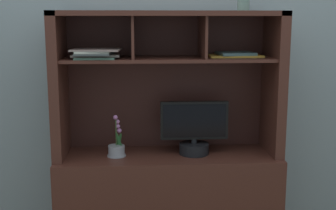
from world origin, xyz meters
TOP-DOWN VIEW (x-y plane):
  - back_wall at (0.00, 0.28)m, footprint 6.00×0.02m
  - media_console at (0.00, 0.01)m, footprint 1.40×0.52m
  - tv_monitor at (0.16, -0.03)m, footprint 0.42×0.19m
  - potted_orchid at (-0.32, -0.04)m, footprint 0.12×0.12m
  - magazine_stack_left at (0.42, 0.03)m, footprint 0.34×0.22m
  - magazine_stack_centre at (-0.44, -0.06)m, footprint 0.30×0.27m
  - diffuser_bottle at (0.45, -0.02)m, footprint 0.07×0.07m

SIDE VIEW (x-z plane):
  - media_console at x=0.00m, z-range -0.29..1.16m
  - potted_orchid at x=-0.32m, z-range 0.48..0.74m
  - tv_monitor at x=0.16m, z-range 0.53..0.87m
  - magazine_stack_left at x=0.42m, z-range 1.17..1.20m
  - magazine_stack_centre at x=-0.44m, z-range 1.17..1.23m
  - back_wall at x=0.00m, z-range 0.00..2.80m
  - diffuser_bottle at x=0.45m, z-range 1.35..1.69m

